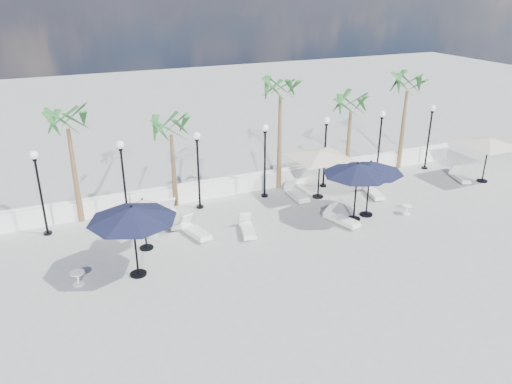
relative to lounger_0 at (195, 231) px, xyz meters
name	(u,v)px	position (x,y,z in m)	size (l,w,h in m)	color
ground	(331,254)	(4.60, -3.76, -0.23)	(100.00, 100.00, 0.00)	gray
balustrade	(257,181)	(4.60, 3.74, 0.23)	(26.00, 0.30, 1.01)	white
lamppost_0	(39,181)	(-5.90, 2.74, 2.26)	(0.36, 0.36, 3.84)	black
lamppost_1	(123,170)	(-2.40, 2.74, 2.26)	(0.36, 0.36, 3.84)	black
lamppost_2	(198,160)	(1.10, 2.74, 2.26)	(0.36, 0.36, 3.84)	black
lamppost_3	(265,150)	(4.60, 2.74, 2.26)	(0.36, 0.36, 3.84)	black
lamppost_4	(325,142)	(8.10, 2.74, 2.26)	(0.36, 0.36, 3.84)	black
lamppost_5	(380,135)	(11.60, 2.74, 2.26)	(0.36, 0.36, 3.84)	black
lamppost_6	(430,128)	(15.10, 2.74, 2.26)	(0.36, 0.36, 3.84)	black
palm_0	(67,126)	(-4.40, 3.54, 4.30)	(2.60, 2.60, 5.50)	brown
palm_1	(171,132)	(0.10, 3.54, 3.52)	(2.60, 2.60, 4.70)	brown
palm_2	(280,93)	(5.80, 3.54, 4.88)	(2.60, 2.60, 6.10)	brown
palm_3	(351,108)	(10.10, 3.54, 3.72)	(2.60, 2.60, 4.90)	brown
palm_4	(407,88)	(13.80, 3.54, 4.49)	(2.60, 2.60, 5.70)	brown
lounger_0	(195,231)	(0.00, 0.00, 0.00)	(1.07, 1.96, 0.70)	silver
lounger_1	(173,217)	(-0.55, 1.68, 0.04)	(0.73, 2.17, 0.81)	silver
lounger_2	(115,231)	(-3.21, 1.36, 0.00)	(1.26, 1.92, 0.69)	silver
lounger_3	(341,219)	(6.50, -1.56, 0.00)	(1.11, 1.95, 0.70)	silver
lounger_4	(247,228)	(2.18, -0.70, -0.02)	(0.97, 1.83, 0.65)	silver
lounger_5	(373,192)	(9.78, 0.53, -0.02)	(0.92, 1.82, 0.65)	silver
lounger_6	(296,193)	(6.01, 1.91, 0.01)	(0.69, 1.95, 0.72)	silver
lounger_7	(460,177)	(15.56, 0.45, -0.03)	(0.98, 1.72, 0.61)	silver
side_table_0	(78,277)	(-5.06, -1.98, 0.07)	(0.52, 0.52, 0.51)	silver
side_table_1	(153,229)	(-1.68, 0.66, 0.11)	(0.58, 0.58, 0.56)	silver
side_table_2	(407,209)	(9.91, -1.95, 0.04)	(0.46, 0.46, 0.45)	silver
parasol_navy_left	(132,214)	(-2.93, -2.20, 2.30)	(3.26, 3.26, 2.88)	black
parasol_navy_mid	(358,169)	(7.24, -1.45, 2.26)	(3.17, 3.17, 2.84)	black
parasol_navy_right	(370,167)	(8.07, -1.27, 2.18)	(3.07, 3.07, 2.75)	black
parasol_cream_sq_a	(320,151)	(7.07, 1.54, 2.29)	(5.55, 5.55, 2.72)	black
parasol_cream_sq_b	(490,139)	(16.60, -0.21, 2.24)	(5.34, 5.34, 2.68)	black
parasol_cream_small	(143,206)	(-2.20, -0.29, 1.71)	(1.86, 1.86, 2.28)	black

